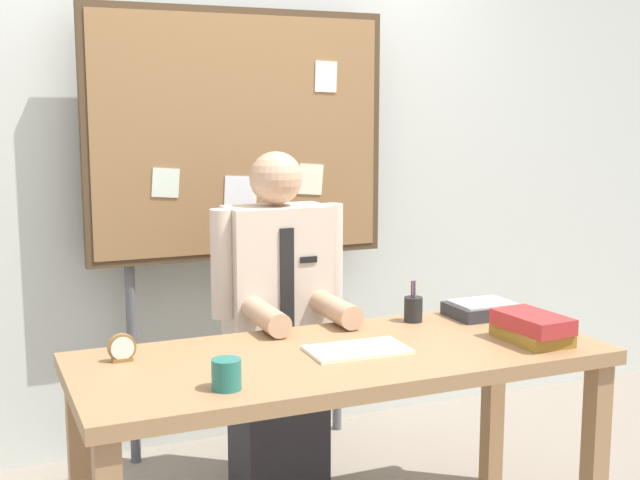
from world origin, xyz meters
The scene contains 10 objects.
back_wall centered at (0.00, 1.29, 1.35)m, with size 6.40×0.08×2.70m, color silver.
desk centered at (0.00, 0.00, 0.66)m, with size 1.77×0.73×0.75m.
person centered at (0.00, 0.61, 0.65)m, with size 0.55×0.56×1.39m.
bulletin_board centered at (0.00, 1.08, 1.41)m, with size 1.35×0.09×1.98m.
book_stack centered at (0.65, -0.15, 0.80)m, with size 0.19×0.29×0.10m.
open_notebook centered at (0.05, -0.02, 0.76)m, with size 0.33×0.20×0.01m, color #F4EFCC.
desk_clock centered at (-0.69, 0.18, 0.79)m, with size 0.09×0.04×0.09m.
coffee_mug centered at (-0.47, -0.21, 0.80)m, with size 0.09×0.09×0.09m, color #267266.
pen_holder centered at (0.42, 0.26, 0.80)m, with size 0.07×0.07×0.16m.
paper_tray centered at (0.71, 0.22, 0.78)m, with size 0.26×0.20×0.06m.
Camera 1 is at (-1.14, -2.46, 1.55)m, focal length 47.28 mm.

